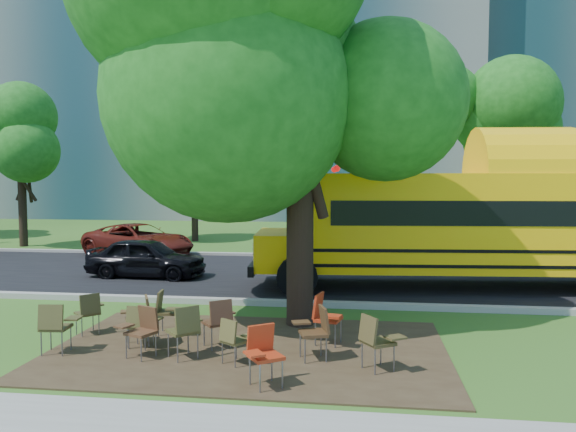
# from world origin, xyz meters

# --- Properties ---
(ground) EXTENTS (160.00, 160.00, 0.00)m
(ground) POSITION_xyz_m (0.00, 0.00, 0.00)
(ground) COLOR #2C561A
(ground) RESTS_ON ground
(dirt_patch) EXTENTS (7.00, 4.50, 0.03)m
(dirt_patch) POSITION_xyz_m (1.00, -0.50, 0.01)
(dirt_patch) COLOR #382819
(dirt_patch) RESTS_ON ground
(asphalt_road) EXTENTS (80.00, 8.00, 0.04)m
(asphalt_road) POSITION_xyz_m (0.00, 7.00, 0.02)
(asphalt_road) COLOR black
(asphalt_road) RESTS_ON ground
(kerb_near) EXTENTS (80.00, 0.25, 0.14)m
(kerb_near) POSITION_xyz_m (0.00, 3.00, 0.07)
(kerb_near) COLOR gray
(kerb_near) RESTS_ON ground
(kerb_far) EXTENTS (80.00, 0.25, 0.14)m
(kerb_far) POSITION_xyz_m (0.00, 11.10, 0.07)
(kerb_far) COLOR gray
(kerb_far) RESTS_ON ground
(building_main) EXTENTS (38.00, 16.00, 22.00)m
(building_main) POSITION_xyz_m (-8.00, 36.00, 11.00)
(building_main) COLOR slate
(building_main) RESTS_ON ground
(bg_tree_0) EXTENTS (5.20, 5.20, 7.18)m
(bg_tree_0) POSITION_xyz_m (-12.00, 13.00, 4.57)
(bg_tree_0) COLOR black
(bg_tree_0) RESTS_ON ground
(bg_tree_2) EXTENTS (4.80, 4.80, 6.62)m
(bg_tree_2) POSITION_xyz_m (-5.00, 16.00, 4.21)
(bg_tree_2) COLOR black
(bg_tree_2) RESTS_ON ground
(bg_tree_3) EXTENTS (5.60, 5.60, 7.84)m
(bg_tree_3) POSITION_xyz_m (8.00, 14.00, 5.03)
(bg_tree_3) COLOR black
(bg_tree_3) RESTS_ON ground
(main_tree) EXTENTS (7.20, 7.20, 9.08)m
(main_tree) POSITION_xyz_m (1.72, 1.27, 5.47)
(main_tree) COLOR black
(main_tree) RESTS_ON ground
(school_bus) EXTENTS (13.24, 3.91, 3.19)m
(school_bus) POSITION_xyz_m (7.17, 5.81, 1.85)
(school_bus) COLOR #FFBD08
(school_bus) RESTS_ON ground
(chair_0) EXTENTS (0.61, 0.60, 0.93)m
(chair_0) POSITION_xyz_m (-2.25, -1.23, 0.57)
(chair_0) COLOR #413D1C
(chair_0) RESTS_ON ground
(chair_1) EXTENTS (0.57, 0.48, 0.82)m
(chair_1) POSITION_xyz_m (-0.92, -0.74, 0.50)
(chair_1) COLOR #47421E
(chair_1) RESTS_ON ground
(chair_2) EXTENTS (0.64, 0.81, 0.94)m
(chair_2) POSITION_xyz_m (0.05, -1.17, 0.58)
(chair_2) COLOR #44421D
(chair_2) RESTS_ON ground
(chair_3) EXTENTS (0.71, 0.56, 0.88)m
(chair_3) POSITION_xyz_m (-0.72, -1.17, 0.55)
(chair_3) COLOR #4C2E1B
(chair_3) RESTS_ON ground
(chair_4) EXTENTS (0.67, 0.53, 0.79)m
(chair_4) POSITION_xyz_m (0.94, -1.37, 0.49)
(chair_4) COLOR #4E4822
(chair_4) RESTS_ON ground
(chair_5) EXTENTS (0.61, 0.77, 0.91)m
(chair_5) POSITION_xyz_m (1.56, -2.23, 0.57)
(chair_5) COLOR #A52C11
(chair_5) RESTS_ON ground
(chair_6) EXTENTS (0.70, 0.63, 0.93)m
(chair_6) POSITION_xyz_m (2.24, -0.91, 0.57)
(chair_6) COLOR #452D18
(chair_6) RESTS_ON ground
(chair_7) EXTENTS (0.77, 0.61, 0.92)m
(chair_7) POSITION_xyz_m (3.23, -1.37, 0.57)
(chair_7) COLOR #473C1E
(chair_7) RESTS_ON ground
(chair_8) EXTENTS (0.57, 0.73, 0.84)m
(chair_8) POSITION_xyz_m (-2.27, 0.01, 0.52)
(chair_8) COLOR #423C1C
(chair_8) RESTS_ON ground
(chair_9) EXTENTS (0.73, 0.63, 0.92)m
(chair_9) POSITION_xyz_m (-1.02, -0.51, 0.57)
(chair_9) COLOR #4E361C
(chair_9) RESTS_ON ground
(chair_10) EXTENTS (0.57, 0.58, 0.87)m
(chair_10) POSITION_xyz_m (-0.80, 0.22, 0.54)
(chair_10) COLOR #4A4020
(chair_10) RESTS_ON ground
(chair_11) EXTENTS (0.62, 0.78, 0.92)m
(chair_11) POSITION_xyz_m (0.47, -0.51, 0.57)
(chair_11) COLOR #4A2C1A
(chair_11) RESTS_ON ground
(chair_12) EXTENTS (0.56, 0.72, 0.96)m
(chair_12) POSITION_xyz_m (2.33, -0.06, 0.59)
(chair_12) COLOR #A42A11
(chair_12) RESTS_ON ground
(black_car) EXTENTS (3.70, 1.67, 1.23)m
(black_car) POSITION_xyz_m (-3.57, 6.20, 0.62)
(black_car) COLOR black
(black_car) RESTS_ON ground
(bg_car_red) EXTENTS (5.06, 3.75, 1.28)m
(bg_car_red) POSITION_xyz_m (-5.63, 10.60, 0.64)
(bg_car_red) COLOR #55150E
(bg_car_red) RESTS_ON ground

